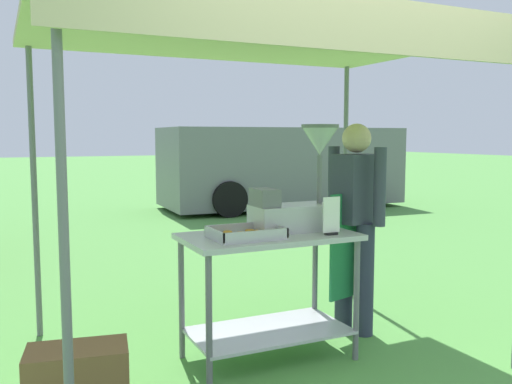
{
  "coord_description": "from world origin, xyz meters",
  "views": [
    {
      "loc": [
        -1.73,
        -2.34,
        1.51
      ],
      "look_at": [
        -0.11,
        1.11,
        1.13
      ],
      "focal_mm": 38.62,
      "sensor_mm": 36.0,
      "label": 1
    }
  ],
  "objects_px": {
    "supply_crate": "(78,378)",
    "donut_tray": "(245,235)",
    "donut_fryer": "(298,192)",
    "vendor": "(355,217)",
    "menu_sign": "(331,219)",
    "van_grey": "(281,166)",
    "stall_canopy": "(263,43)",
    "donut_cart": "(269,271)"
  },
  "relations": [
    {
      "from": "donut_fryer",
      "to": "menu_sign",
      "type": "bearing_deg",
      "value": -67.39
    },
    {
      "from": "donut_fryer",
      "to": "menu_sign",
      "type": "distance_m",
      "value": 0.32
    },
    {
      "from": "stall_canopy",
      "to": "supply_crate",
      "type": "xyz_separation_m",
      "value": [
        -1.27,
        -0.26,
        -1.96
      ]
    },
    {
      "from": "donut_fryer",
      "to": "van_grey",
      "type": "bearing_deg",
      "value": 63.03
    },
    {
      "from": "donut_cart",
      "to": "van_grey",
      "type": "distance_m",
      "value": 8.1
    },
    {
      "from": "donut_tray",
      "to": "menu_sign",
      "type": "height_order",
      "value": "menu_sign"
    },
    {
      "from": "vendor",
      "to": "van_grey",
      "type": "distance_m",
      "value": 7.56
    },
    {
      "from": "donut_tray",
      "to": "vendor",
      "type": "distance_m",
      "value": 1.06
    },
    {
      "from": "donut_tray",
      "to": "supply_crate",
      "type": "xyz_separation_m",
      "value": [
        -1.07,
        -0.11,
        -0.71
      ]
    },
    {
      "from": "vendor",
      "to": "supply_crate",
      "type": "xyz_separation_m",
      "value": [
        -2.1,
        -0.36,
        -0.73
      ]
    },
    {
      "from": "stall_canopy",
      "to": "donut_cart",
      "type": "distance_m",
      "value": 1.52
    },
    {
      "from": "donut_tray",
      "to": "supply_crate",
      "type": "bearing_deg",
      "value": -174.23
    },
    {
      "from": "donut_cart",
      "to": "supply_crate",
      "type": "height_order",
      "value": "donut_cart"
    },
    {
      "from": "donut_tray",
      "to": "menu_sign",
      "type": "distance_m",
      "value": 0.59
    },
    {
      "from": "donut_fryer",
      "to": "menu_sign",
      "type": "relative_size",
      "value": 2.9
    },
    {
      "from": "menu_sign",
      "to": "van_grey",
      "type": "relative_size",
      "value": 0.05
    },
    {
      "from": "donut_cart",
      "to": "donut_fryer",
      "type": "height_order",
      "value": "donut_fryer"
    },
    {
      "from": "donut_tray",
      "to": "donut_fryer",
      "type": "distance_m",
      "value": 0.53
    },
    {
      "from": "donut_tray",
      "to": "donut_fryer",
      "type": "bearing_deg",
      "value": 14.18
    },
    {
      "from": "donut_tray",
      "to": "donut_fryer",
      "type": "height_order",
      "value": "donut_fryer"
    },
    {
      "from": "stall_canopy",
      "to": "vendor",
      "type": "bearing_deg",
      "value": 6.38
    },
    {
      "from": "donut_tray",
      "to": "donut_fryer",
      "type": "relative_size",
      "value": 0.61
    },
    {
      "from": "stall_canopy",
      "to": "donut_tray",
      "type": "distance_m",
      "value": 1.27
    },
    {
      "from": "stall_canopy",
      "to": "donut_tray",
      "type": "xyz_separation_m",
      "value": [
        -0.2,
        -0.16,
        -1.25
      ]
    },
    {
      "from": "vendor",
      "to": "donut_tray",
      "type": "bearing_deg",
      "value": -166.39
    },
    {
      "from": "supply_crate",
      "to": "donut_tray",
      "type": "bearing_deg",
      "value": 5.77
    },
    {
      "from": "donut_tray",
      "to": "van_grey",
      "type": "bearing_deg",
      "value": 60.57
    },
    {
      "from": "donut_cart",
      "to": "van_grey",
      "type": "relative_size",
      "value": 0.23
    },
    {
      "from": "stall_canopy",
      "to": "supply_crate",
      "type": "height_order",
      "value": "stall_canopy"
    },
    {
      "from": "menu_sign",
      "to": "vendor",
      "type": "xyz_separation_m",
      "value": [
        0.47,
        0.39,
        -0.07
      ]
    },
    {
      "from": "vendor",
      "to": "supply_crate",
      "type": "distance_m",
      "value": 2.25
    },
    {
      "from": "donut_tray",
      "to": "menu_sign",
      "type": "relative_size",
      "value": 1.77
    },
    {
      "from": "donut_tray",
      "to": "van_grey",
      "type": "xyz_separation_m",
      "value": [
        4.05,
        7.18,
        -0.01
      ]
    },
    {
      "from": "menu_sign",
      "to": "stall_canopy",
      "type": "bearing_deg",
      "value": 140.81
    },
    {
      "from": "stall_canopy",
      "to": "donut_cart",
      "type": "bearing_deg",
      "value": -90.0
    },
    {
      "from": "menu_sign",
      "to": "supply_crate",
      "type": "distance_m",
      "value": 1.82
    },
    {
      "from": "donut_cart",
      "to": "donut_tray",
      "type": "distance_m",
      "value": 0.34
    },
    {
      "from": "donut_cart",
      "to": "supply_crate",
      "type": "xyz_separation_m",
      "value": [
        -1.27,
        -0.17,
        -0.44
      ]
    },
    {
      "from": "van_grey",
      "to": "donut_cart",
      "type": "bearing_deg",
      "value": -118.41
    },
    {
      "from": "stall_canopy",
      "to": "donut_cart",
      "type": "xyz_separation_m",
      "value": [
        0.0,
        -0.1,
        -1.52
      ]
    },
    {
      "from": "van_grey",
      "to": "menu_sign",
      "type": "bearing_deg",
      "value": -115.47
    },
    {
      "from": "stall_canopy",
      "to": "donut_cart",
      "type": "relative_size",
      "value": 2.57
    }
  ]
}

